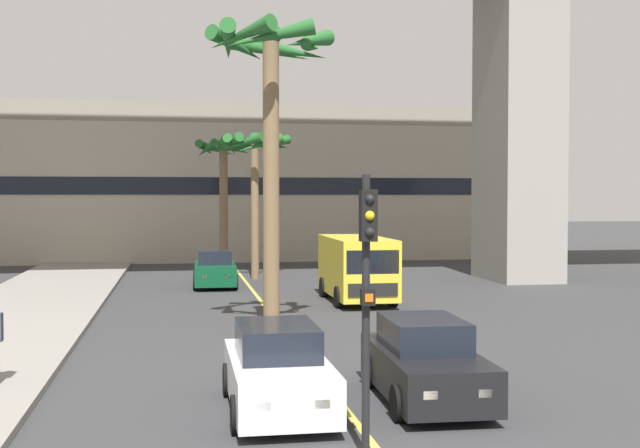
{
  "coord_description": "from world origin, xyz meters",
  "views": [
    {
      "loc": [
        -2.98,
        -3.14,
        3.89
      ],
      "look_at": [
        0.0,
        14.0,
        3.28
      ],
      "focal_mm": 45.87,
      "sensor_mm": 36.0,
      "label": 1
    }
  ],
  "objects_px": {
    "delivery_van": "(357,267)",
    "car_queue_front": "(278,371)",
    "car_queue_second": "(425,363)",
    "palm_tree_far_median": "(224,166)",
    "palm_tree_near_median": "(255,156)",
    "traffic_light_median_near": "(367,275)",
    "car_queue_third": "(215,270)",
    "palm_tree_mid_median": "(270,87)"
  },
  "relations": [
    {
      "from": "car_queue_second",
      "to": "palm_tree_mid_median",
      "type": "height_order",
      "value": "palm_tree_mid_median"
    },
    {
      "from": "car_queue_front",
      "to": "car_queue_second",
      "type": "height_order",
      "value": "same"
    },
    {
      "from": "car_queue_second",
      "to": "palm_tree_far_median",
      "type": "distance_m",
      "value": 28.72
    },
    {
      "from": "car_queue_front",
      "to": "palm_tree_far_median",
      "type": "bearing_deg",
      "value": 88.78
    },
    {
      "from": "palm_tree_near_median",
      "to": "palm_tree_far_median",
      "type": "xyz_separation_m",
      "value": [
        -1.14,
        5.26,
        -0.28
      ]
    },
    {
      "from": "car_queue_third",
      "to": "traffic_light_median_near",
      "type": "bearing_deg",
      "value": -87.03
    },
    {
      "from": "traffic_light_median_near",
      "to": "palm_tree_near_median",
      "type": "distance_m",
      "value": 26.25
    },
    {
      "from": "delivery_van",
      "to": "palm_tree_mid_median",
      "type": "relative_size",
      "value": 0.62
    },
    {
      "from": "palm_tree_mid_median",
      "to": "palm_tree_near_median",
      "type": "bearing_deg",
      "value": 86.29
    },
    {
      "from": "delivery_van",
      "to": "car_queue_front",
      "type": "bearing_deg",
      "value": -107.81
    },
    {
      "from": "palm_tree_near_median",
      "to": "delivery_van",
      "type": "bearing_deg",
      "value": -71.4
    },
    {
      "from": "car_queue_third",
      "to": "palm_tree_mid_median",
      "type": "height_order",
      "value": "palm_tree_mid_median"
    },
    {
      "from": "palm_tree_far_median",
      "to": "car_queue_front",
      "type": "bearing_deg",
      "value": -91.22
    },
    {
      "from": "car_queue_third",
      "to": "car_queue_second",
      "type": "bearing_deg",
      "value": -81.4
    },
    {
      "from": "delivery_van",
      "to": "palm_tree_mid_median",
      "type": "bearing_deg",
      "value": -119.71
    },
    {
      "from": "delivery_van",
      "to": "palm_tree_near_median",
      "type": "xyz_separation_m",
      "value": [
        -2.92,
        8.69,
        4.42
      ]
    },
    {
      "from": "car_queue_third",
      "to": "palm_tree_mid_median",
      "type": "relative_size",
      "value": 0.48
    },
    {
      "from": "palm_tree_near_median",
      "to": "car_queue_second",
      "type": "bearing_deg",
      "value": -87.29
    },
    {
      "from": "car_queue_second",
      "to": "delivery_van",
      "type": "xyz_separation_m",
      "value": [
        1.84,
        14.3,
        0.57
      ]
    },
    {
      "from": "car_queue_second",
      "to": "car_queue_third",
      "type": "bearing_deg",
      "value": 98.6
    },
    {
      "from": "car_queue_third",
      "to": "palm_tree_far_median",
      "type": "relative_size",
      "value": 0.6
    },
    {
      "from": "car_queue_front",
      "to": "palm_tree_mid_median",
      "type": "relative_size",
      "value": 0.48
    },
    {
      "from": "car_queue_second",
      "to": "delivery_van",
      "type": "bearing_deg",
      "value": 82.68
    },
    {
      "from": "car_queue_third",
      "to": "traffic_light_median_near",
      "type": "height_order",
      "value": "traffic_light_median_near"
    },
    {
      "from": "car_queue_second",
      "to": "palm_tree_near_median",
      "type": "distance_m",
      "value": 23.55
    },
    {
      "from": "car_queue_second",
      "to": "palm_tree_mid_median",
      "type": "distance_m",
      "value": 9.82
    },
    {
      "from": "car_queue_front",
      "to": "car_queue_third",
      "type": "height_order",
      "value": "same"
    },
    {
      "from": "delivery_van",
      "to": "palm_tree_far_median",
      "type": "relative_size",
      "value": 0.76
    },
    {
      "from": "car_queue_front",
      "to": "traffic_light_median_near",
      "type": "height_order",
      "value": "traffic_light_median_near"
    },
    {
      "from": "delivery_van",
      "to": "palm_tree_near_median",
      "type": "relative_size",
      "value": 0.77
    },
    {
      "from": "palm_tree_near_median",
      "to": "traffic_light_median_near",
      "type": "bearing_deg",
      "value": -91.67
    },
    {
      "from": "delivery_van",
      "to": "palm_tree_mid_median",
      "type": "distance_m",
      "value": 9.68
    },
    {
      "from": "car_queue_second",
      "to": "traffic_light_median_near",
      "type": "distance_m",
      "value": 4.11
    },
    {
      "from": "palm_tree_mid_median",
      "to": "car_queue_front",
      "type": "bearing_deg",
      "value": -95.49
    },
    {
      "from": "car_queue_second",
      "to": "traffic_light_median_near",
      "type": "bearing_deg",
      "value": -120.94
    },
    {
      "from": "delivery_van",
      "to": "palm_tree_far_median",
      "type": "height_order",
      "value": "palm_tree_far_median"
    },
    {
      "from": "car_queue_third",
      "to": "palm_tree_far_median",
      "type": "bearing_deg",
      "value": 84.08
    },
    {
      "from": "traffic_light_median_near",
      "to": "palm_tree_far_median",
      "type": "xyz_separation_m",
      "value": [
        -0.37,
        31.33,
        2.71
      ]
    },
    {
      "from": "traffic_light_median_near",
      "to": "palm_tree_far_median",
      "type": "distance_m",
      "value": 31.45
    },
    {
      "from": "car_queue_third",
      "to": "traffic_light_median_near",
      "type": "relative_size",
      "value": 0.99
    },
    {
      "from": "palm_tree_far_median",
      "to": "delivery_van",
      "type": "bearing_deg",
      "value": -73.77
    },
    {
      "from": "car_queue_second",
      "to": "palm_tree_mid_median",
      "type": "bearing_deg",
      "value": 105.82
    }
  ]
}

